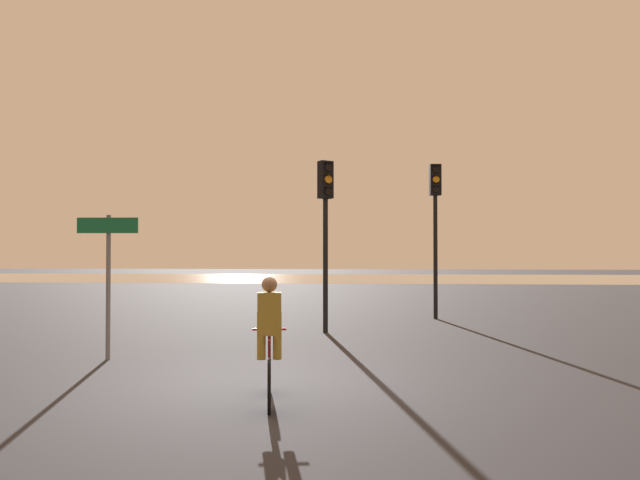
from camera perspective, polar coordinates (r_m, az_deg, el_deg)
ground_plane at (r=9.28m, az=-5.42°, el=-13.12°), size 120.00×120.00×0.00m
water_strip at (r=45.71m, az=2.20°, el=-3.50°), size 80.00×16.00×0.01m
traffic_light_center at (r=14.96m, az=0.51°, el=2.52°), size 0.40×0.42×4.12m
traffic_light_far_right at (r=18.33m, az=10.50°, el=2.59°), size 0.34×0.36×4.47m
direction_sign_post at (r=11.84m, az=-18.81°, el=-2.18°), size 1.10×0.14×2.60m
cyclist at (r=8.05m, az=-4.66°, el=-9.05°), size 0.48×1.70×1.62m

